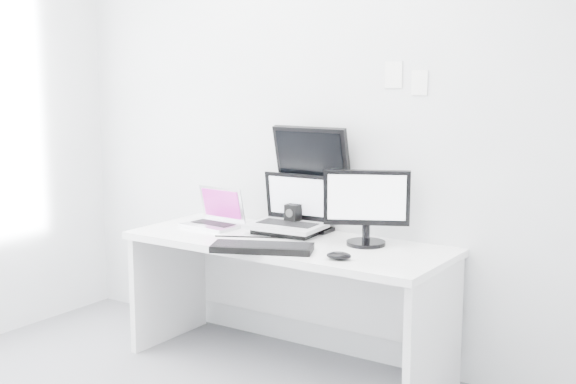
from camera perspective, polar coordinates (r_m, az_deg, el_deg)
The scene contains 11 objects.
back_wall at distance 4.39m, azimuth 2.47°, elevation 5.19°, with size 3.60×3.60×0.00m, color silver.
desk at distance 4.29m, azimuth -0.07°, elevation -8.34°, with size 1.80×0.70×0.73m, color white.
macbook at distance 4.52m, azimuth -5.70°, elevation -1.10°, with size 0.32×0.24×0.24m, color silver.
speaker at distance 4.42m, azimuth 0.38°, elevation -1.89°, with size 0.08×0.08×0.15m, color black.
dell_laptop at distance 4.31m, azimuth -0.16°, elevation -0.91°, with size 0.41×0.32×0.34m, color #B9BBC1.
rear_monitor at distance 4.38m, azimuth 1.87°, elevation 1.10°, with size 0.46×0.16×0.62m, color black.
samsung_monitor at distance 4.06m, azimuth 5.84°, elevation -1.08°, with size 0.45×0.21×0.41m, color black.
keyboard at distance 3.95m, azimuth -1.92°, elevation -4.15°, with size 0.52×0.18×0.03m, color black.
mouse at distance 3.78m, azimuth 3.79°, elevation -4.74°, with size 0.12×0.08×0.04m, color black.
wall_note_0 at distance 4.16m, azimuth 7.82°, elevation 8.60°, with size 0.10×0.00×0.14m, color white.
wall_note_1 at distance 4.10m, azimuth 9.71°, elevation 7.99°, with size 0.09×0.00×0.13m, color white.
Camera 1 is at (2.27, -2.15, 1.67)m, focal length 47.99 mm.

